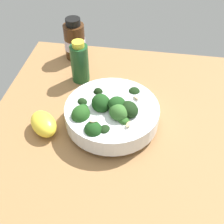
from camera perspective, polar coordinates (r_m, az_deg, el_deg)
ground_plane at (r=73.84cm, az=1.61°, el=-2.41°), size 63.83×63.83×3.04cm
bowl_of_broccoli at (r=68.83cm, az=-0.30°, el=-0.27°), size 21.82×21.82×9.31cm
lemon_wedge at (r=70.58cm, az=-12.95°, el=-2.22°), size 9.73×9.53×4.47cm
bottle_tall at (r=82.01cm, az=-6.18°, el=9.38°), size 4.86×4.86×12.07cm
bottle_short at (r=92.01cm, az=-7.15°, el=13.40°), size 6.27×6.27×12.53cm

